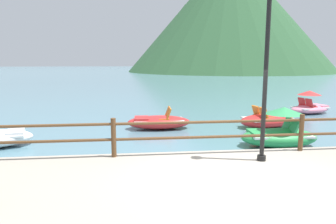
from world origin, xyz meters
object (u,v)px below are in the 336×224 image
object	(u,v)px
pedal_boat_0	(159,122)
pedal_boat_4	(279,133)
pedal_boat_2	(267,120)
lamp_post	(267,56)
pedal_boat_3	(310,106)

from	to	relation	value
pedal_boat_0	pedal_boat_4	world-z (taller)	pedal_boat_4
pedal_boat_0	pedal_boat_2	size ratio (longest dim) A/B	0.97
lamp_post	pedal_boat_2	xyz separation A→B (m)	(2.49, 5.30, -2.51)
lamp_post	pedal_boat_2	size ratio (longest dim) A/B	1.51
pedal_boat_3	pedal_boat_4	world-z (taller)	pedal_boat_4
pedal_boat_0	pedal_boat_3	distance (m)	8.55
pedal_boat_3	pedal_boat_4	size ratio (longest dim) A/B	0.99
lamp_post	pedal_boat_4	bearing A→B (deg)	56.50
pedal_boat_2	pedal_boat_3	distance (m)	4.71
lamp_post	pedal_boat_2	bearing A→B (deg)	64.81
pedal_boat_4	pedal_boat_3	bearing A→B (deg)	52.41
pedal_boat_2	pedal_boat_4	bearing A→B (deg)	-106.84
lamp_post	pedal_boat_4	size ratio (longest dim) A/B	1.60
lamp_post	pedal_boat_0	bearing A→B (deg)	109.62
pedal_boat_3	pedal_boat_4	xyz separation A→B (m)	(-4.49, -5.83, 0.03)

